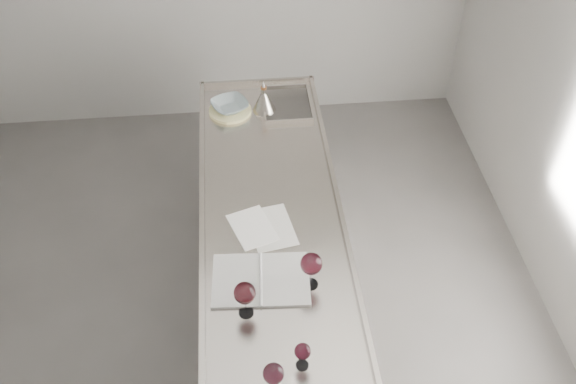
{
  "coord_description": "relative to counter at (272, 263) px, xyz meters",
  "views": [
    {
      "loc": [
        0.35,
        -2.15,
        3.38
      ],
      "look_at": [
        0.6,
        0.33,
        1.02
      ],
      "focal_mm": 40.0,
      "sensor_mm": 36.0,
      "label": 1
    }
  ],
  "objects": [
    {
      "name": "room_shell",
      "position": [
        -0.5,
        -0.3,
        0.93
      ],
      "size": [
        4.54,
        5.04,
        2.84
      ],
      "color": "#595654",
      "rests_on": "ground"
    },
    {
      "name": "counter",
      "position": [
        0.0,
        0.0,
        0.0
      ],
      "size": [
        0.77,
        2.42,
        0.97
      ],
      "color": "#9D958D",
      "rests_on": "ground"
    },
    {
      "name": "wine_glass_left",
      "position": [
        -0.17,
        -0.68,
        0.61
      ],
      "size": [
        0.1,
        0.1,
        0.2
      ],
      "rotation": [
        0.0,
        0.0,
        0.42
      ],
      "color": "white",
      "rests_on": "counter"
    },
    {
      "name": "wine_glass_middle",
      "position": [
        -0.07,
        -1.08,
        0.59
      ],
      "size": [
        0.09,
        0.09,
        0.17
      ],
      "rotation": [
        0.0,
        0.0,
        0.12
      ],
      "color": "white",
      "rests_on": "counter"
    },
    {
      "name": "wine_glass_right",
      "position": [
        0.15,
        -0.54,
        0.61
      ],
      "size": [
        0.1,
        0.1,
        0.21
      ],
      "rotation": [
        0.0,
        0.0,
        -0.41
      ],
      "color": "white",
      "rests_on": "counter"
    },
    {
      "name": "wine_glass_small",
      "position": [
        0.06,
        -0.98,
        0.57
      ],
      "size": [
        0.07,
        0.07,
        0.14
      ],
      "rotation": [
        0.0,
        0.0,
        -0.31
      ],
      "color": "white",
      "rests_on": "counter"
    },
    {
      "name": "notebook",
      "position": [
        -0.09,
        -0.5,
        0.47
      ],
      "size": [
        0.49,
        0.35,
        0.02
      ],
      "rotation": [
        0.0,
        0.0,
        -0.06
      ],
      "color": "silver",
      "rests_on": "counter"
    },
    {
      "name": "loose_paper_top",
      "position": [
        -0.01,
        -0.15,
        0.47
      ],
      "size": [
        0.27,
        0.35,
        0.0
      ],
      "primitive_type": "cube",
      "rotation": [
        0.0,
        0.0,
        0.18
      ],
      "color": "silver",
      "rests_on": "counter"
    },
    {
      "name": "loose_paper_under",
      "position": [
        -0.11,
        -0.14,
        0.47
      ],
      "size": [
        0.28,
        0.33,
        0.0
      ],
      "primitive_type": "cube",
      "rotation": [
        0.0,
        0.0,
        0.34
      ],
      "color": "white",
      "rests_on": "counter"
    },
    {
      "name": "trivet",
      "position": [
        -0.19,
        0.89,
        0.48
      ],
      "size": [
        0.34,
        0.34,
        0.02
      ],
      "primitive_type": "cylinder",
      "rotation": [
        0.0,
        0.0,
        0.3
      ],
      "color": "beige",
      "rests_on": "counter"
    },
    {
      "name": "ceramic_bowl",
      "position": [
        -0.19,
        0.89,
        0.52
      ],
      "size": [
        0.29,
        0.29,
        0.05
      ],
      "primitive_type": "imported",
      "rotation": [
        0.0,
        0.0,
        0.4
      ],
      "color": "#8A9CA1",
      "rests_on": "trivet"
    },
    {
      "name": "wine_funnel",
      "position": [
        0.03,
        0.89,
        0.54
      ],
      "size": [
        0.15,
        0.15,
        0.22
      ],
      "rotation": [
        0.0,
        0.0,
        0.19
      ],
      "color": "#A89F96",
      "rests_on": "counter"
    }
  ]
}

